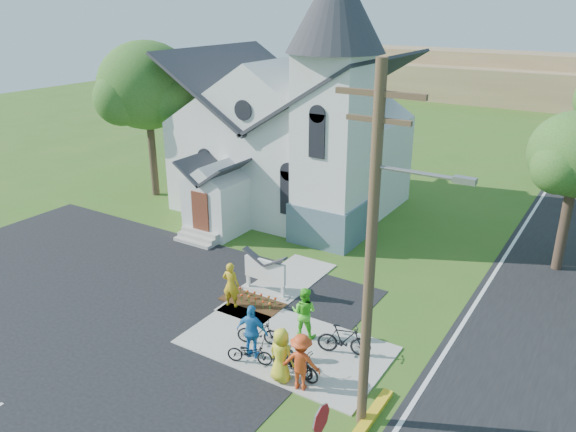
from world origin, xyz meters
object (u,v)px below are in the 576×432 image
Objects in this scene: bike_3 at (344,340)px; cyclist_4 at (281,355)px; bike_1 at (259,332)px; cyclist_3 at (301,362)px; bike_4 at (296,359)px; bike_0 at (250,353)px; cyclist_2 at (252,332)px; cyclist_0 at (231,285)px; cyclist_1 at (304,312)px; bike_2 at (295,364)px; stop_sign at (320,430)px; utility_pole at (373,248)px; church_sign at (265,271)px.

cyclist_4 is (-1.03, -2.29, 0.36)m from bike_3.
cyclist_4 reaches higher than bike_1.
bike_1 is 0.82× the size of cyclist_3.
bike_4 is (0.16, 0.64, -0.48)m from cyclist_4.
bike_0 is 0.67m from cyclist_2.
cyclist_3 is (2.45, -1.25, 0.47)m from bike_1.
cyclist_1 reaches higher than cyclist_0.
cyclist_0 is at bearing 81.86° from bike_4.
stop_sign is at bearing -138.70° from bike_2.
utility_pole is 5.35× the size of cyclist_1.
stop_sign is at bearing -154.73° from bike_1.
cyclist_1 is 2.62m from cyclist_4.
bike_2 is at bearing -102.79° from bike_0.
bike_3 is at bearing 160.97° from cyclist_0.
church_sign is 1.35× the size of bike_4.
cyclist_2 reaches higher than cyclist_0.
cyclist_0 is 3.86m from bike_0.
bike_1 is 0.84× the size of bike_3.
stop_sign is 5.56m from bike_0.
bike_1 is 0.84× the size of cyclist_4.
cyclist_0 reaches higher than bike_0.
stop_sign is (0.07, -2.70, -3.62)m from utility_pole.
utility_pole reaches higher than cyclist_4.
bike_1 is 0.80× the size of cyclist_2.
cyclist_3 is at bearing 153.84° from bike_3.
utility_pole is at bearing -101.84° from bike_2.
stop_sign reaches higher than cyclist_2.
bike_2 is at bearing -135.21° from bike_4.
bike_4 is at bearing -98.47° from cyclist_4.
cyclist_4 is at bearing 150.28° from cyclist_2.
bike_0 is at bearing 177.45° from bike_1.
bike_1 is at bearing -30.74° from cyclist_4.
church_sign is 5.11m from bike_3.
cyclist_2 is (-0.14, 0.35, 0.55)m from bike_0.
cyclist_2 reaches higher than bike_0.
cyclist_2 is 1.84m from bike_2.
cyclist_3 is at bearing -128.27° from bike_2.
church_sign is 3.48m from cyclist_1.
cyclist_3 is at bearing -45.50° from church_sign.
church_sign is 5.35m from bike_4.
church_sign is 1.18× the size of cyclist_1.
cyclist_4 is at bearing -174.74° from bike_4.
cyclist_2 is (-0.80, -1.99, 0.02)m from cyclist_1.
cyclist_4 is at bearing -148.83° from bike_1.
cyclist_4 is at bearing 93.33° from cyclist_1.
cyclist_3 is at bearing 172.37° from utility_pole.
bike_3 is at bearing -18.88° from bike_2.
bike_0 is at bearing -61.68° from church_sign.
stop_sign is at bearing 140.40° from cyclist_4.
stop_sign is 6.70m from cyclist_1.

